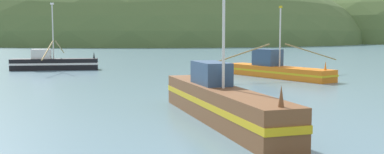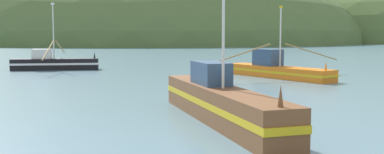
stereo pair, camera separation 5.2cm
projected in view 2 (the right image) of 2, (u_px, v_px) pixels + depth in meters
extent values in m
ellipsoid|color=#516B38|center=(117.00, 42.00, 203.24)|extent=(212.30, 169.84, 67.75)
cube|color=orange|center=(277.00, 72.00, 38.88)|extent=(9.83, 8.50, 0.98)
cube|color=gold|center=(277.00, 71.00, 38.88)|extent=(9.93, 8.59, 0.18)
cone|color=orange|center=(326.00, 66.00, 34.66)|extent=(0.28, 0.28, 0.70)
cube|color=#334C6B|center=(268.00, 57.00, 39.73)|extent=(2.83, 2.72, 1.45)
cylinder|color=silver|center=(280.00, 38.00, 38.37)|extent=(0.12, 0.12, 4.95)
cube|color=gold|center=(281.00, 7.00, 38.12)|extent=(0.30, 0.25, 0.20)
cylinder|color=#997F4C|center=(312.00, 52.00, 41.31)|extent=(4.56, 5.58, 1.74)
cylinder|color=#997F4C|center=(238.00, 55.00, 36.14)|extent=(4.56, 5.58, 1.74)
cube|color=brown|center=(220.00, 104.00, 19.48)|extent=(7.78, 10.90, 1.50)
cube|color=gold|center=(220.00, 103.00, 19.47)|extent=(7.86, 11.00, 0.27)
cone|color=brown|center=(281.00, 96.00, 14.17)|extent=(0.28, 0.28, 0.70)
cube|color=#334C6B|center=(211.00, 73.00, 20.51)|extent=(2.37, 2.78, 1.03)
cylinder|color=silver|center=(223.00, 31.00, 18.83)|extent=(0.12, 0.12, 4.86)
cube|color=black|center=(55.00, 64.00, 47.19)|extent=(8.72, 5.18, 1.17)
cube|color=white|center=(55.00, 64.00, 47.19)|extent=(8.80, 5.23, 0.21)
cone|color=black|center=(94.00, 55.00, 47.70)|extent=(0.26, 0.26, 0.70)
cube|color=silver|center=(42.00, 54.00, 46.89)|extent=(2.21, 1.88, 1.02)
cylinder|color=silver|center=(53.00, 32.00, 46.85)|extent=(0.12, 0.12, 5.59)
cube|color=white|center=(53.00, 4.00, 46.57)|extent=(0.34, 0.18, 0.20)
cylinder|color=#997F4C|center=(60.00, 47.00, 51.18)|extent=(2.90, 6.20, 1.68)
cylinder|color=#997F4C|center=(48.00, 50.00, 42.88)|extent=(2.90, 6.20, 1.68)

